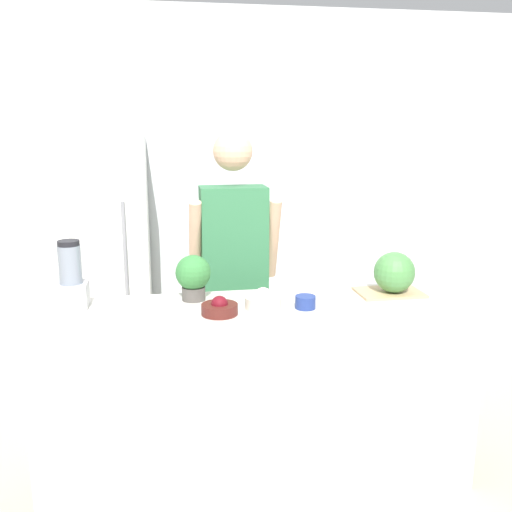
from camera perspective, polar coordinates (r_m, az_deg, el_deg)
The scene contains 11 objects.
wall_back at distance 4.29m, azimuth -3.64°, elevation 6.57°, with size 8.00×0.06×2.60m.
counter_island at distance 2.96m, azimuth 0.10°, elevation -13.60°, with size 2.08×0.62×0.91m.
refrigerator at distance 3.99m, azimuth -15.58°, elevation -0.85°, with size 0.70×0.70×1.71m.
person at distance 3.40m, azimuth -2.22°, elevation -1.83°, with size 0.53×0.27×1.75m.
cutting_board at distance 3.08m, azimuth 13.18°, elevation -3.57°, with size 0.34×0.23×0.01m.
watermelon at distance 3.04m, azimuth 13.66°, elevation -1.60°, with size 0.21×0.21×0.21m.
bowl_cherries at distance 2.68m, azimuth -3.66°, elevation -5.21°, with size 0.17×0.17×0.09m.
bowl_cream at distance 2.76m, azimuth 0.71°, elevation -4.49°, with size 0.18×0.18×0.10m.
bowl_small_blue at distance 2.77m, azimuth 4.96°, elevation -4.61°, with size 0.10×0.10×0.06m.
blender at distance 2.89m, azimuth -18.00°, elevation -2.26°, with size 0.15×0.15×0.33m.
potted_plant at distance 2.88m, azimuth -6.30°, elevation -1.96°, with size 0.18×0.18×0.23m.
Camera 1 is at (-0.45, -2.30, 1.78)m, focal length 40.00 mm.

